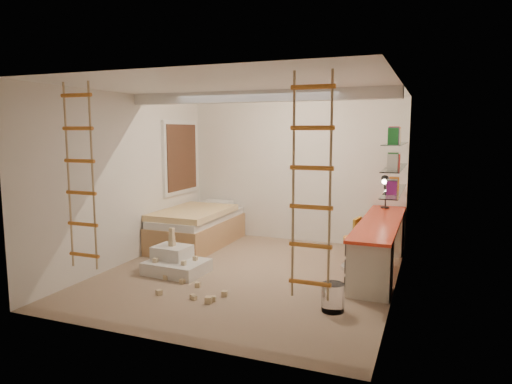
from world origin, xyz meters
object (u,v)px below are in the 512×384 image
at_px(bed, 198,227).
at_px(desk, 379,244).
at_px(swivel_chair, 357,250).
at_px(play_platform, 175,263).

bearing_deg(bed, desk, -6.49).
bearing_deg(swivel_chair, desk, 9.71).
distance_m(swivel_chair, play_platform, 2.66).
distance_m(bed, play_platform, 1.61).
bearing_deg(desk, swivel_chair, -170.29).
relative_size(bed, swivel_chair, 2.58).
bearing_deg(play_platform, bed, 106.85).
distance_m(desk, bed, 3.22).
height_order(swivel_chair, play_platform, swivel_chair).
bearing_deg(bed, play_platform, -73.15).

